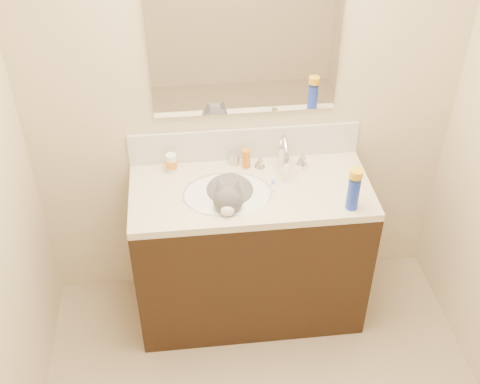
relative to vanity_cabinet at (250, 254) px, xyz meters
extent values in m
cube|color=beige|center=(0.00, 0.28, 0.84)|extent=(2.20, 0.04, 2.50)
cube|color=black|center=(0.00, 0.00, 0.00)|extent=(1.20, 0.55, 0.82)
cube|color=beige|center=(0.00, 0.00, 0.43)|extent=(1.20, 0.55, 0.04)
ellipsoid|color=white|center=(-0.12, -0.03, 0.38)|extent=(0.45, 0.36, 0.14)
cylinder|color=silver|center=(0.18, 0.18, 0.51)|extent=(0.04, 0.04, 0.11)
torus|color=silver|center=(0.18, 0.12, 0.56)|extent=(0.03, 0.20, 0.20)
cylinder|color=silver|center=(0.18, 0.04, 0.53)|extent=(0.03, 0.03, 0.06)
cone|color=silver|center=(0.07, 0.18, 0.48)|extent=(0.06, 0.06, 0.06)
cone|color=silver|center=(0.29, 0.18, 0.48)|extent=(0.06, 0.06, 0.06)
ellipsoid|color=#525052|center=(-0.11, 0.00, 0.40)|extent=(0.32, 0.35, 0.20)
ellipsoid|color=#525052|center=(-0.13, -0.14, 0.50)|extent=(0.16, 0.15, 0.14)
ellipsoid|color=#525052|center=(-0.12, -0.08, 0.46)|extent=(0.12, 0.12, 0.13)
cone|color=#525052|center=(-0.17, -0.11, 0.56)|extent=(0.07, 0.08, 0.09)
cone|color=#525052|center=(-0.08, -0.13, 0.56)|extent=(0.07, 0.08, 0.09)
ellipsoid|color=white|center=(-0.14, -0.20, 0.48)|extent=(0.07, 0.06, 0.06)
ellipsoid|color=white|center=(-0.12, -0.10, 0.40)|extent=(0.11, 0.08, 0.12)
sphere|color=#CC848B|center=(-0.14, -0.22, 0.48)|extent=(0.01, 0.01, 0.01)
cylinder|color=#525052|center=(0.02, -0.03, 0.34)|extent=(0.06, 0.21, 0.04)
cube|color=silver|center=(0.00, 0.26, 0.54)|extent=(1.20, 0.02, 0.18)
cube|color=white|center=(0.00, 0.26, 1.13)|extent=(0.90, 0.02, 0.80)
cylinder|color=white|center=(-0.39, 0.19, 0.50)|extent=(0.06, 0.06, 0.10)
cylinder|color=orange|center=(-0.39, 0.19, 0.50)|extent=(0.07, 0.07, 0.04)
cylinder|color=#B7B7BC|center=(-0.06, 0.22, 0.48)|extent=(0.07, 0.07, 0.06)
cylinder|color=orange|center=(0.00, 0.18, 0.50)|extent=(0.05, 0.05, 0.10)
cube|color=white|center=(0.12, 0.02, 0.45)|extent=(0.03, 0.13, 0.01)
cube|color=#6680D9|center=(0.12, 0.02, 0.46)|extent=(0.02, 0.03, 0.02)
cylinder|color=#1B38C2|center=(0.46, -0.20, 0.53)|extent=(0.07, 0.07, 0.16)
cylinder|color=gold|center=(0.46, -0.20, 0.65)|extent=(0.08, 0.08, 0.04)
camera|label=1|loc=(-0.32, -2.33, 2.27)|focal=45.00mm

